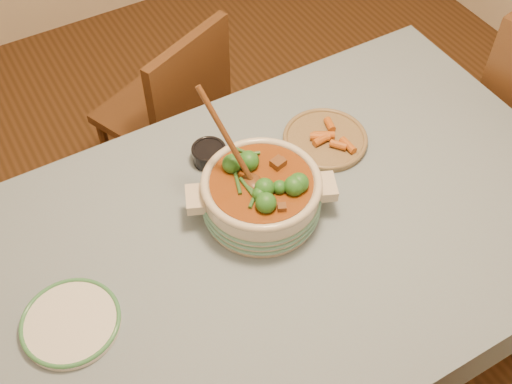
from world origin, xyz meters
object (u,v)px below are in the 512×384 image
(dining_table, at_px, (291,243))
(white_plate, at_px, (71,322))
(fried_plate, at_px, (325,138))
(chair_far, at_px, (174,110))
(condiment_bowl, at_px, (209,153))
(stew_casserole, at_px, (261,192))

(dining_table, height_order, white_plate, white_plate)
(fried_plate, relative_size, chair_far, 0.31)
(dining_table, height_order, fried_plate, fried_plate)
(dining_table, relative_size, white_plate, 5.33)
(dining_table, relative_size, condiment_bowl, 15.10)
(dining_table, relative_size, fried_plate, 6.47)
(stew_casserole, bearing_deg, chair_far, 84.96)
(condiment_bowl, bearing_deg, fried_plate, -17.73)
(chair_far, bearing_deg, white_plate, 29.76)
(white_plate, distance_m, chair_far, 1.09)
(condiment_bowl, bearing_deg, white_plate, -149.92)
(stew_casserole, height_order, white_plate, stew_casserole)
(dining_table, distance_m, stew_casserole, 0.20)
(dining_table, bearing_deg, stew_casserole, 122.93)
(dining_table, distance_m, chair_far, 0.87)
(stew_casserole, height_order, fried_plate, stew_casserole)
(fried_plate, xyz_separation_m, chair_far, (-0.23, 0.64, -0.29))
(dining_table, distance_m, fried_plate, 0.34)
(dining_table, distance_m, white_plate, 0.63)
(white_plate, height_order, fried_plate, fried_plate)
(dining_table, xyz_separation_m, chair_far, (0.02, 0.85, -0.19))
(stew_casserole, bearing_deg, fried_plate, 23.70)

